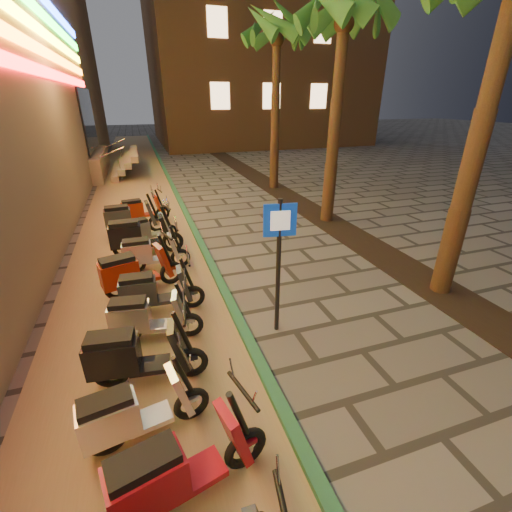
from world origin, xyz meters
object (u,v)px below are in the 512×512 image
object	(u,v)px
scooter_11	(146,230)
scooter_8	(133,272)
scooter_12	(128,218)
scooter_7	(152,292)
scooter_3	(174,472)
scooter_13	(140,210)
scooter_10	(137,236)
scooter_5	(133,356)
scooter_9	(148,253)
scooter_6	(145,317)
scooter_4	(131,414)
pedestrian_sign	(279,250)

from	to	relation	value
scooter_11	scooter_8	bearing A→B (deg)	-114.61
scooter_11	scooter_12	bearing A→B (deg)	99.37
scooter_7	scooter_8	bearing A→B (deg)	114.22
scooter_3	scooter_13	xyz separation A→B (m)	(-0.09, 9.28, -0.05)
scooter_8	scooter_3	bearing A→B (deg)	-101.96
scooter_10	scooter_11	world-z (taller)	scooter_10
scooter_7	scooter_11	xyz separation A→B (m)	(0.03, 3.62, -0.03)
scooter_5	scooter_8	world-z (taller)	scooter_8
scooter_9	scooter_11	bearing A→B (deg)	90.04
scooter_11	scooter_5	bearing A→B (deg)	-111.20
scooter_9	scooter_11	world-z (taller)	scooter_9
scooter_5	scooter_6	world-z (taller)	scooter_5
scooter_4	scooter_8	distance (m)	3.64
scooter_4	scooter_12	xyz separation A→B (m)	(-0.06, 7.37, 0.07)
scooter_6	scooter_8	world-z (taller)	scooter_8
scooter_8	scooter_11	distance (m)	2.78
pedestrian_sign	scooter_7	world-z (taller)	pedestrian_sign
scooter_8	scooter_5	bearing A→B (deg)	-106.90
scooter_12	scooter_11	bearing A→B (deg)	-66.57
scooter_11	scooter_10	bearing A→B (deg)	-124.47
scooter_5	scooter_8	xyz separation A→B (m)	(0.02, 2.66, 0.02)
scooter_6	pedestrian_sign	bearing A→B (deg)	-1.10
scooter_12	scooter_3	bearing A→B (deg)	-89.81
scooter_10	scooter_12	size ratio (longest dim) A/B	1.05
pedestrian_sign	scooter_7	size ratio (longest dim) A/B	1.54
pedestrian_sign	scooter_3	world-z (taller)	pedestrian_sign
scooter_5	scooter_6	bearing A→B (deg)	86.31
scooter_11	scooter_12	xyz separation A→B (m)	(-0.48, 0.97, 0.08)
scooter_6	scooter_3	bearing A→B (deg)	-76.75
scooter_8	scooter_9	bearing A→B (deg)	55.03
scooter_9	scooter_13	world-z (taller)	scooter_9
scooter_10	scooter_13	distance (m)	2.74
scooter_3	scooter_12	size ratio (longest dim) A/B	0.96
scooter_8	scooter_10	xyz separation A→B (m)	(0.13, 2.01, 0.04)
scooter_3	scooter_13	world-z (taller)	scooter_3
scooter_6	scooter_13	xyz separation A→B (m)	(0.09, 6.43, 0.00)
scooter_3	scooter_10	distance (m)	6.55
scooter_8	scooter_11	world-z (taller)	scooter_8
scooter_12	scooter_5	bearing A→B (deg)	-92.21
scooter_13	scooter_12	bearing A→B (deg)	-120.86
scooter_9	scooter_12	distance (m)	2.74
scooter_4	scooter_12	distance (m)	7.37
scooter_4	scooter_10	world-z (taller)	scooter_10
scooter_7	scooter_9	xyz separation A→B (m)	(0.01, 1.89, -0.00)
scooter_3	scooter_8	bearing A→B (deg)	80.65
scooter_8	scooter_13	distance (m)	4.76
scooter_4	scooter_6	bearing A→B (deg)	73.05
scooter_6	scooter_10	world-z (taller)	scooter_10
scooter_3	scooter_4	world-z (taller)	scooter_3
scooter_7	scooter_8	xyz separation A→B (m)	(-0.33, 0.86, 0.05)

